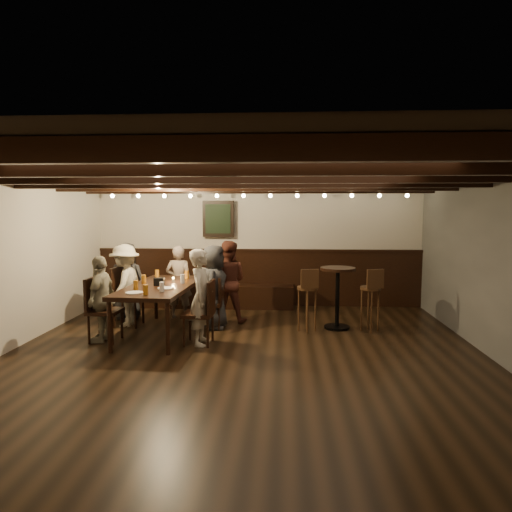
# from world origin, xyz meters

# --- Properties ---
(room) EXTENTS (7.00, 7.00, 7.00)m
(room) POSITION_xyz_m (-0.29, 2.21, 1.07)
(room) COLOR black
(room) RESTS_ON ground
(dining_table) EXTENTS (1.02, 2.11, 0.78)m
(dining_table) POSITION_xyz_m (-1.40, 1.20, 0.71)
(dining_table) COLOR black
(dining_table) RESTS_ON floor
(chair_left_near) EXTENTS (0.47, 0.47, 0.98)m
(chair_left_near) POSITION_xyz_m (-2.10, 1.68, 0.30)
(chair_left_near) COLOR black
(chair_left_near) RESTS_ON floor
(chair_left_far) EXTENTS (0.45, 0.45, 0.95)m
(chair_left_far) POSITION_xyz_m (-2.14, 0.78, 0.29)
(chair_left_far) COLOR black
(chair_left_far) RESTS_ON floor
(chair_right_near) EXTENTS (0.41, 0.41, 0.86)m
(chair_right_near) POSITION_xyz_m (-0.66, 1.62, 0.26)
(chair_right_near) COLOR black
(chair_right_near) RESTS_ON floor
(chair_right_far) EXTENTS (0.44, 0.44, 0.93)m
(chair_right_far) POSITION_xyz_m (-0.70, 0.72, 0.28)
(chair_right_far) COLOR black
(chair_right_far) RESTS_ON floor
(person_bench_left) EXTENTS (0.68, 0.46, 1.36)m
(person_bench_left) POSITION_xyz_m (-2.26, 2.14, 0.68)
(person_bench_left) COLOR #262628
(person_bench_left) RESTS_ON floor
(person_bench_centre) EXTENTS (0.49, 0.33, 1.31)m
(person_bench_centre) POSITION_xyz_m (-1.35, 2.25, 0.65)
(person_bench_centre) COLOR gray
(person_bench_centre) RESTS_ON floor
(person_bench_right) EXTENTS (0.71, 0.56, 1.41)m
(person_bench_right) POSITION_xyz_m (-0.46, 2.06, 0.70)
(person_bench_right) COLOR #53271C
(person_bench_right) RESTS_ON floor
(person_left_near) EXTENTS (0.55, 0.91, 1.37)m
(person_left_near) POSITION_xyz_m (-2.13, 1.68, 0.69)
(person_left_near) COLOR #B2AC96
(person_left_near) RESTS_ON floor
(person_left_far) EXTENTS (0.34, 0.76, 1.27)m
(person_left_far) POSITION_xyz_m (-2.17, 0.79, 0.64)
(person_left_far) COLOR gray
(person_left_far) RESTS_ON floor
(person_right_near) EXTENTS (0.46, 0.69, 1.37)m
(person_right_near) POSITION_xyz_m (-0.63, 1.62, 0.68)
(person_right_near) COLOR #27272A
(person_right_near) RESTS_ON floor
(person_right_far) EXTENTS (0.35, 0.52, 1.38)m
(person_right_far) POSITION_xyz_m (-0.67, 0.72, 0.69)
(person_right_far) COLOR #B6AD9A
(person_right_far) RESTS_ON floor
(pint_a) EXTENTS (0.07, 0.07, 0.14)m
(pint_a) POSITION_xyz_m (-1.65, 1.91, 0.85)
(pint_a) COLOR #BF7219
(pint_a) RESTS_ON dining_table
(pint_b) EXTENTS (0.07, 0.07, 0.14)m
(pint_b) POSITION_xyz_m (-1.12, 1.84, 0.85)
(pint_b) COLOR #BF7219
(pint_b) RESTS_ON dining_table
(pint_c) EXTENTS (0.07, 0.07, 0.14)m
(pint_c) POSITION_xyz_m (-1.69, 1.32, 0.85)
(pint_c) COLOR #BF7219
(pint_c) RESTS_ON dining_table
(pint_d) EXTENTS (0.07, 0.07, 0.14)m
(pint_d) POSITION_xyz_m (-1.09, 1.39, 0.85)
(pint_d) COLOR silver
(pint_d) RESTS_ON dining_table
(pint_e) EXTENTS (0.07, 0.07, 0.14)m
(pint_e) POSITION_xyz_m (-1.64, 0.76, 0.85)
(pint_e) COLOR #BF7219
(pint_e) RESTS_ON dining_table
(pint_f) EXTENTS (0.07, 0.07, 0.14)m
(pint_f) POSITION_xyz_m (-1.22, 0.64, 0.85)
(pint_f) COLOR silver
(pint_f) RESTS_ON dining_table
(pint_g) EXTENTS (0.07, 0.07, 0.14)m
(pint_g) POSITION_xyz_m (-1.38, 0.40, 0.85)
(pint_g) COLOR #BF7219
(pint_g) RESTS_ON dining_table
(plate_near) EXTENTS (0.24, 0.24, 0.01)m
(plate_near) POSITION_xyz_m (-1.58, 0.51, 0.78)
(plate_near) COLOR white
(plate_near) RESTS_ON dining_table
(plate_far) EXTENTS (0.24, 0.24, 0.01)m
(plate_far) POSITION_xyz_m (-1.23, 0.90, 0.78)
(plate_far) COLOR white
(plate_far) RESTS_ON dining_table
(condiment_caddy) EXTENTS (0.15, 0.10, 0.12)m
(condiment_caddy) POSITION_xyz_m (-1.40, 1.15, 0.84)
(condiment_caddy) COLOR black
(condiment_caddy) RESTS_ON dining_table
(candle) EXTENTS (0.05, 0.05, 0.05)m
(candle) POSITION_xyz_m (-1.26, 1.50, 0.80)
(candle) COLOR beige
(candle) RESTS_ON dining_table
(high_top_table) EXTENTS (0.57, 0.57, 1.01)m
(high_top_table) POSITION_xyz_m (1.38, 1.72, 0.66)
(high_top_table) COLOR black
(high_top_table) RESTS_ON floor
(bar_stool_left) EXTENTS (0.33, 0.35, 1.02)m
(bar_stool_left) POSITION_xyz_m (0.89, 1.52, 0.38)
(bar_stool_left) COLOR #3D2613
(bar_stool_left) RESTS_ON floor
(bar_stool_right) EXTENTS (0.34, 0.36, 1.02)m
(bar_stool_right) POSITION_xyz_m (1.89, 1.57, 0.38)
(bar_stool_right) COLOR #3D2613
(bar_stool_right) RESTS_ON floor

